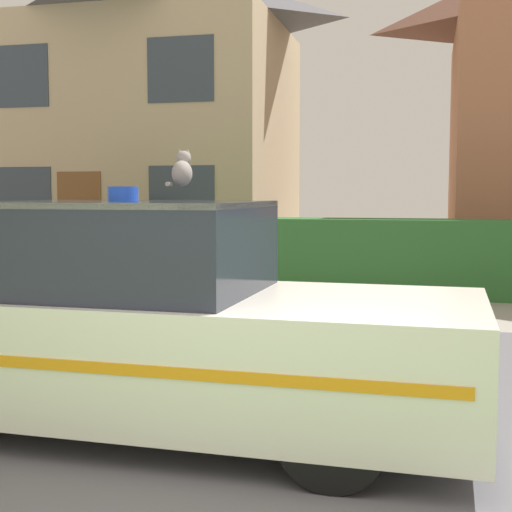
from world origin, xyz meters
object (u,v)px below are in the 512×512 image
Objects in this scene: cat at (182,171)px; house_left at (146,107)px; wheelie_bin at (29,269)px; police_car at (145,325)px.

house_left is at bearing 12.14° from cat.
cat reaches higher than wheelie_bin.
police_car is 13.01m from house_left.
wheelie_bin is (-3.97, 4.99, -0.22)m from police_car.
cat is at bearing 12.25° from police_car.
police_car is at bearing -29.08° from wheelie_bin.
cat is 12.86m from house_left.
cat is 6.64m from wheelie_bin.
house_left is at bearing 113.70° from police_car.
police_car is 4.48× the size of wheelie_bin.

